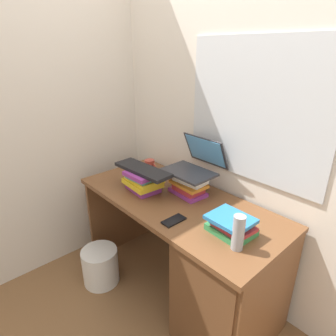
{
  "coord_description": "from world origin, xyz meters",
  "views": [
    {
      "loc": [
        1.14,
        -1.1,
        1.6
      ],
      "look_at": [
        -0.1,
        0.01,
        0.9
      ],
      "focal_mm": 30.54,
      "sensor_mm": 36.0,
      "label": 1
    }
  ],
  "objects": [
    {
      "name": "ground_plane",
      "position": [
        0.0,
        0.0,
        0.0
      ],
      "size": [
        6.0,
        6.0,
        0.0
      ],
      "primitive_type": "plane",
      "color": "brown"
    },
    {
      "name": "wall_back",
      "position": [
        0.0,
        0.36,
        1.3
      ],
      "size": [
        6.0,
        0.06,
        2.6
      ],
      "color": "silver",
      "rests_on": "ground"
    },
    {
      "name": "wall_left",
      "position": [
        -0.9,
        0.0,
        1.3
      ],
      "size": [
        0.05,
        6.0,
        2.6
      ],
      "primitive_type": "cube",
      "color": "beige",
      "rests_on": "ground"
    },
    {
      "name": "desk",
      "position": [
        0.35,
        -0.02,
        0.4
      ],
      "size": [
        1.38,
        0.62,
        0.72
      ],
      "color": "brown",
      "rests_on": "ground"
    },
    {
      "name": "book_stack_tall",
      "position": [
        -0.01,
        0.11,
        0.8
      ],
      "size": [
        0.24,
        0.17,
        0.14
      ],
      "color": "#8C338C",
      "rests_on": "desk"
    },
    {
      "name": "book_stack_keyboard_riser",
      "position": [
        -0.24,
        -0.08,
        0.79
      ],
      "size": [
        0.26,
        0.21,
        0.14
      ],
      "color": "#8C338C",
      "rests_on": "desk"
    },
    {
      "name": "book_stack_side",
      "position": [
        0.44,
        -0.04,
        0.77
      ],
      "size": [
        0.23,
        0.2,
        0.1
      ],
      "color": "#338C4C",
      "rests_on": "desk"
    },
    {
      "name": "laptop",
      "position": [
        -0.01,
        0.18,
        0.92
      ],
      "size": [
        0.32,
        0.32,
        0.22
      ],
      "color": "#2D2D33",
      "rests_on": "book_stack_tall"
    },
    {
      "name": "keyboard",
      "position": [
        -0.24,
        -0.08,
        0.88
      ],
      "size": [
        0.43,
        0.17,
        0.02
      ],
      "primitive_type": "cube",
      "rotation": [
        0.0,
        0.0,
        0.06
      ],
      "color": "black",
      "rests_on": "book_stack_keyboard_riser"
    },
    {
      "name": "computer_mouse",
      "position": [
        0.33,
        0.05,
        0.74
      ],
      "size": [
        0.06,
        0.1,
        0.04
      ],
      "primitive_type": "ellipsoid",
      "color": "#A5A8AD",
      "rests_on": "desk"
    },
    {
      "name": "mug",
      "position": [
        -0.46,
        0.15,
        0.77
      ],
      "size": [
        0.11,
        0.08,
        0.1
      ],
      "color": "#B23F33",
      "rests_on": "desk"
    },
    {
      "name": "water_bottle",
      "position": [
        0.53,
        -0.12,
        0.81
      ],
      "size": [
        0.06,
        0.06,
        0.18
      ],
      "primitive_type": "cylinder",
      "color": "#999EA5",
      "rests_on": "desk"
    },
    {
      "name": "cell_phone",
      "position": [
        0.17,
        -0.18,
        0.73
      ],
      "size": [
        0.07,
        0.14,
        0.01
      ],
      "primitive_type": "cube",
      "rotation": [
        0.0,
        0.0,
        -0.01
      ],
      "color": "black",
      "rests_on": "desk"
    },
    {
      "name": "wastebasket",
      "position": [
        -0.42,
        -0.37,
        0.14
      ],
      "size": [
        0.26,
        0.26,
        0.27
      ],
      "primitive_type": "cylinder",
      "color": "silver",
      "rests_on": "ground"
    }
  ]
}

